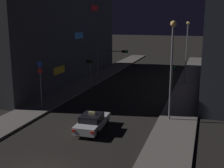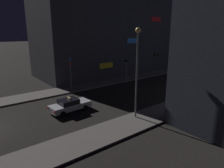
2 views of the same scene
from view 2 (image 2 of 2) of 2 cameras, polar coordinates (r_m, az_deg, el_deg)
sidewalk_left at (r=40.29m, az=9.11°, el=2.51°), size 3.39×59.37×0.18m
sidewalk_right at (r=32.73m, az=27.25°, el=-1.88°), size 3.39×59.37×0.18m
building_facade_left at (r=43.78m, az=0.37°, el=13.08°), size 11.92×31.28×14.42m
taxi at (r=22.65m, az=-11.70°, el=-5.76°), size 2.01×4.53×1.62m
traffic_light_overhead at (r=34.36m, az=9.29°, el=6.47°), size 4.38×0.42×5.04m
traffic_light_left_kerb at (r=33.86m, az=4.03°, el=4.99°), size 0.80×0.42×3.92m
traffic_light_right_kerb at (r=29.72m, az=21.22°, el=1.81°), size 0.80×0.42×3.30m
sign_pole_left at (r=29.71m, az=-11.52°, el=3.80°), size 0.61×0.10×4.74m
street_lamp_near_block at (r=19.24m, az=7.05°, el=6.74°), size 0.51×0.51×8.66m
street_lamp_far_block at (r=32.02m, az=27.49°, el=7.46°), size 0.43×0.43×8.46m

